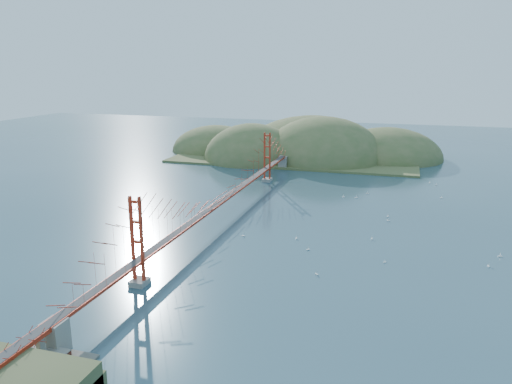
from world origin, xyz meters
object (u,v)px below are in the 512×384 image
(fort, at_px, (47,357))
(sailboat_1, at_px, (296,238))
(bridge, at_px, (223,180))
(sailboat_0, at_px, (372,238))

(fort, height_order, sailboat_1, fort)
(bridge, xyz_separation_m, sailboat_0, (27.04, -4.30, -6.86))
(sailboat_0, xyz_separation_m, sailboat_1, (-11.65, -3.20, -0.01))
(sailboat_0, distance_m, sailboat_1, 12.08)
(bridge, bearing_deg, sailboat_1, -25.98)
(fort, distance_m, sailboat_1, 43.17)
(fort, relative_size, sailboat_0, 5.67)
(bridge, height_order, fort, bridge)
(bridge, distance_m, sailboat_0, 28.22)
(bridge, height_order, sailboat_0, bridge)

